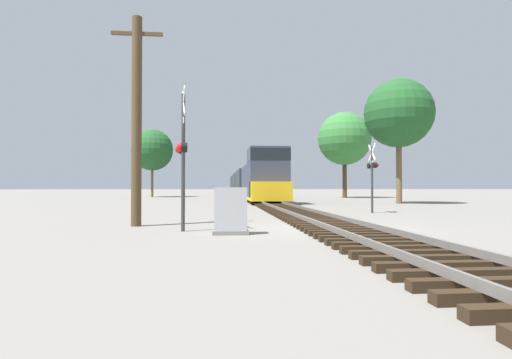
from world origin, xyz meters
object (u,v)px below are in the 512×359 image
at_px(relay_cabinet, 230,211).
at_px(freight_train, 245,183).
at_px(tree_mid_background, 344,139).
at_px(utility_pole, 137,119).
at_px(crossing_signal_far, 372,170).
at_px(tree_far_right, 399,114).
at_px(crossing_signal_near, 182,152).
at_px(tree_deep_background, 152,150).

bearing_deg(relay_cabinet, freight_train, 86.02).
relative_size(freight_train, tree_mid_background, 6.30).
height_order(utility_pole, tree_mid_background, tree_mid_background).
xyz_separation_m(crossing_signal_far, utility_pole, (-11.04, -6.12, 1.54)).
bearing_deg(utility_pole, freight_train, 81.90).
distance_m(crossing_signal_far, tree_far_right, 13.87).
relative_size(crossing_signal_near, tree_deep_background, 0.49).
relative_size(relay_cabinet, utility_pole, 0.18).
height_order(utility_pole, tree_far_right, tree_far_right).
distance_m(crossing_signal_near, utility_pole, 2.85).
bearing_deg(relay_cabinet, tree_far_right, 54.15).
distance_m(crossing_signal_near, tree_far_right, 25.22).
bearing_deg(crossing_signal_far, tree_deep_background, 26.30).
xyz_separation_m(freight_train, crossing_signal_near, (-4.98, -49.34, 0.56)).
xyz_separation_m(freight_train, tree_mid_background, (11.74, -13.20, 5.47)).
height_order(freight_train, utility_pole, utility_pole).
bearing_deg(tree_deep_background, crossing_signal_near, -79.27).
xyz_separation_m(crossing_signal_near, crossing_signal_far, (9.26, 7.93, -0.23)).
distance_m(crossing_signal_far, utility_pole, 12.72).
distance_m(freight_train, utility_pole, 48.05).
xyz_separation_m(utility_pole, tree_mid_background, (18.51, 34.34, 3.60)).
distance_m(relay_cabinet, tree_far_right, 25.45).
xyz_separation_m(freight_train, tree_far_right, (10.87, -30.36, 5.48)).
relative_size(utility_pole, tree_mid_background, 0.69).
height_order(crossing_signal_near, tree_deep_background, tree_deep_background).
xyz_separation_m(relay_cabinet, tree_mid_background, (15.24, 37.05, 6.74)).
relative_size(freight_train, tree_far_right, 6.60).
xyz_separation_m(crossing_signal_near, utility_pole, (-1.78, 1.80, 1.31)).
relative_size(tree_mid_background, tree_deep_background, 1.18).
distance_m(freight_train, crossing_signal_far, 41.63).
bearing_deg(tree_far_right, utility_pole, -135.76).
bearing_deg(tree_far_right, tree_deep_background, 135.89).
bearing_deg(freight_train, crossing_signal_near, -95.77).
distance_m(crossing_signal_far, tree_deep_background, 38.47).
xyz_separation_m(freight_train, crossing_signal_far, (4.28, -41.41, 0.33)).
bearing_deg(crossing_signal_far, crossing_signal_near, 130.07).
distance_m(crossing_signal_near, tree_mid_background, 40.13).
distance_m(relay_cabinet, utility_pole, 5.28).
height_order(relay_cabinet, tree_far_right, tree_far_right).
bearing_deg(tree_mid_background, freight_train, 131.66).
bearing_deg(relay_cabinet, crossing_signal_near, 148.65).
relative_size(crossing_signal_near, utility_pole, 0.60).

